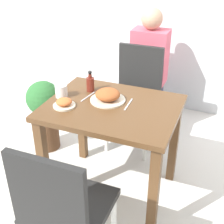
# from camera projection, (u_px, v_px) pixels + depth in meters

# --- Properties ---
(ground_plane) EXTENTS (16.00, 16.00, 0.00)m
(ground_plane) POSITION_uv_depth(u_px,v_px,m) (112.00, 189.00, 2.44)
(ground_plane) COLOR silver
(dining_table) EXTENTS (0.88, 0.69, 0.74)m
(dining_table) POSITION_uv_depth(u_px,v_px,m) (112.00, 123.00, 2.14)
(dining_table) COLOR brown
(dining_table) RESTS_ON ground_plane
(chair_near) EXTENTS (0.42, 0.42, 0.91)m
(chair_near) POSITION_uv_depth(u_px,v_px,m) (63.00, 208.00, 1.59)
(chair_near) COLOR black
(chair_near) RESTS_ON ground_plane
(chair_far) EXTENTS (0.42, 0.42, 0.91)m
(chair_far) POSITION_uv_depth(u_px,v_px,m) (136.00, 92.00, 2.77)
(chair_far) COLOR black
(chair_far) RESTS_ON ground_plane
(food_plate) EXTENTS (0.24, 0.24, 0.08)m
(food_plate) POSITION_uv_depth(u_px,v_px,m) (108.00, 96.00, 2.11)
(food_plate) COLOR beige
(food_plate) RESTS_ON dining_table
(side_plate) EXTENTS (0.15, 0.15, 0.06)m
(side_plate) POSITION_uv_depth(u_px,v_px,m) (64.00, 103.00, 2.05)
(side_plate) COLOR beige
(side_plate) RESTS_ON dining_table
(drink_cup) EXTENTS (0.08, 0.08, 0.09)m
(drink_cup) POSITION_uv_depth(u_px,v_px,m) (61.00, 91.00, 2.16)
(drink_cup) COLOR white
(drink_cup) RESTS_ON dining_table
(sauce_bottle) EXTENTS (0.06, 0.06, 0.16)m
(sauce_bottle) POSITION_uv_depth(u_px,v_px,m) (90.00, 83.00, 2.24)
(sauce_bottle) COLOR maroon
(sauce_bottle) RESTS_ON dining_table
(fork_utensil) EXTENTS (0.03, 0.16, 0.00)m
(fork_utensil) POSITION_uv_depth(u_px,v_px,m) (88.00, 97.00, 2.18)
(fork_utensil) COLOR silver
(fork_utensil) RESTS_ON dining_table
(spoon_utensil) EXTENTS (0.01, 0.17, 0.00)m
(spoon_utensil) POSITION_uv_depth(u_px,v_px,m) (129.00, 104.00, 2.08)
(spoon_utensil) COLOR silver
(spoon_utensil) RESTS_ON dining_table
(potted_plant_left) EXTENTS (0.30, 0.30, 0.66)m
(potted_plant_left) POSITION_uv_depth(u_px,v_px,m) (45.00, 110.00, 2.74)
(potted_plant_left) COLOR #51331E
(potted_plant_left) RESTS_ON ground_plane
(person_figure) EXTENTS (0.34, 0.22, 1.17)m
(person_figure) POSITION_uv_depth(u_px,v_px,m) (149.00, 69.00, 3.06)
(person_figure) COLOR #2D3347
(person_figure) RESTS_ON ground_plane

